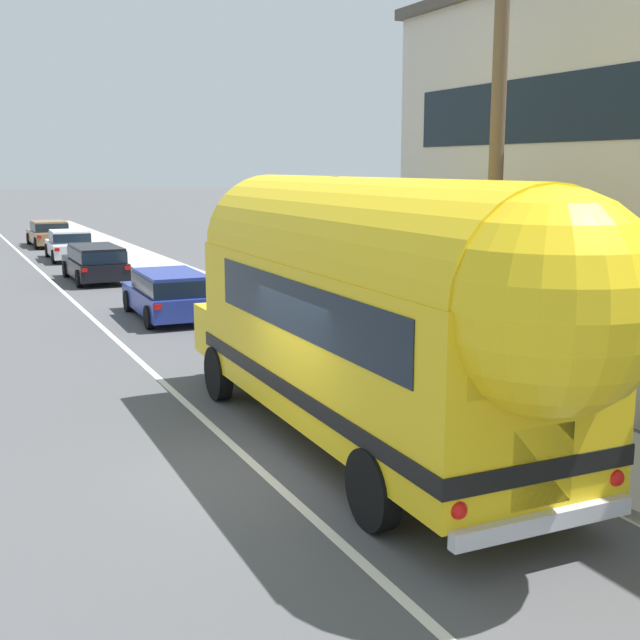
# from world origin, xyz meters

# --- Properties ---
(ground_plane) EXTENTS (300.00, 300.00, 0.00)m
(ground_plane) POSITION_xyz_m (0.00, 0.00, 0.00)
(ground_plane) COLOR #4C4C4F
(lane_markings) EXTENTS (3.63, 80.00, 0.01)m
(lane_markings) POSITION_xyz_m (1.61, 12.00, 0.00)
(lane_markings) COLOR silver
(lane_markings) RESTS_ON ground
(sidewalk_slab) EXTENTS (2.30, 90.00, 0.15)m
(sidewalk_slab) POSITION_xyz_m (4.65, 10.00, 0.07)
(sidewalk_slab) COLOR #ADA89E
(sidewalk_slab) RESTS_ON ground
(utility_pole) EXTENTS (1.80, 0.24, 8.50)m
(utility_pole) POSITION_xyz_m (4.39, 0.61, 4.42)
(utility_pole) COLOR brown
(utility_pole) RESTS_ON ground
(painted_bus) EXTENTS (2.73, 10.60, 4.12)m
(painted_bus) POSITION_xyz_m (1.73, -0.24, 2.31)
(painted_bus) COLOR yellow
(painted_bus) RESTS_ON ground
(car_lead) EXTENTS (1.99, 4.39, 1.37)m
(car_lead) POSITION_xyz_m (1.99, 12.11, 0.78)
(car_lead) COLOR navy
(car_lead) RESTS_ON ground
(car_second) EXTENTS (1.88, 4.47, 1.37)m
(car_second) POSITION_xyz_m (1.53, 20.77, 0.79)
(car_second) COLOR black
(car_second) RESTS_ON ground
(car_third) EXTENTS (2.07, 4.51, 1.37)m
(car_third) POSITION_xyz_m (1.82, 28.77, 0.73)
(car_third) COLOR white
(car_third) RESTS_ON ground
(car_fourth) EXTENTS (2.02, 4.55, 1.37)m
(car_fourth) POSITION_xyz_m (1.85, 35.97, 0.74)
(car_fourth) COLOR olive
(car_fourth) RESTS_ON ground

